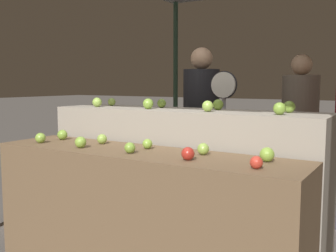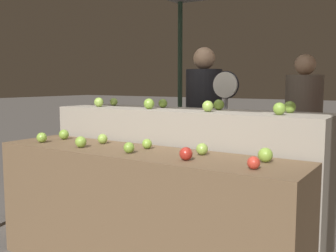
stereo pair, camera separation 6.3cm
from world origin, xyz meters
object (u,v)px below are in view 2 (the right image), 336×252
produce_scale (225,116)px  wooden_crate_side (37,199)px  person_customer_left (303,122)px  person_vendor_at_scale (204,118)px

produce_scale → wooden_crate_side: 2.03m
person_customer_left → wooden_crate_side: person_customer_left is taller
person_customer_left → wooden_crate_side: (-2.13, -1.74, -0.74)m
person_customer_left → produce_scale: bearing=70.6°
produce_scale → person_vendor_at_scale: (-0.40, 0.34, -0.06)m
produce_scale → wooden_crate_side: bearing=-153.7°
person_vendor_at_scale → person_customer_left: bearing=-143.6°
produce_scale → person_vendor_at_scale: person_vendor_at_scale is taller
produce_scale → person_vendor_at_scale: bearing=139.6°
produce_scale → person_vendor_at_scale: size_ratio=0.85×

